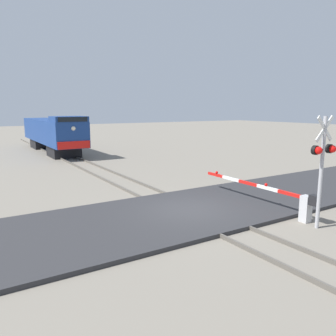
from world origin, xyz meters
name	(u,v)px	position (x,y,z in m)	size (l,w,h in m)	color
ground_plane	(188,212)	(0.00, 0.00, 0.00)	(160.00, 160.00, 0.00)	gray
rail_track_left	(174,213)	(-0.72, 0.00, 0.07)	(0.08, 80.00, 0.15)	#59544C
rail_track_right	(201,208)	(0.72, 0.00, 0.07)	(0.08, 80.00, 0.15)	#59544C
road_surface	(188,211)	(0.00, 0.00, 0.08)	(36.00, 5.91, 0.15)	#2D2D30
locomotive	(53,133)	(0.00, 23.92, 1.98)	(2.88, 15.26, 3.76)	black
crossing_signal	(323,159)	(3.02, -4.16, 2.64)	(1.18, 0.33, 4.22)	#ADADB2
crossing_gate	(285,198)	(3.23, -2.47, 0.75)	(0.36, 6.64, 1.18)	silver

